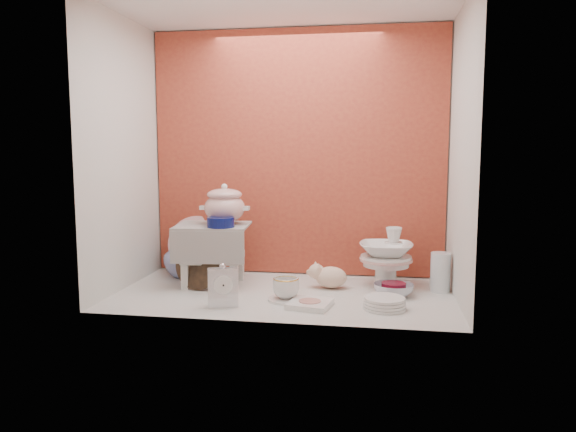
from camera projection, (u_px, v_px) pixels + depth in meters
name	position (u px, v px, depth m)	size (l,w,h in m)	color
ground	(284.00, 294.00, 2.95)	(1.80, 1.80, 0.00)	silver
niche_shell	(289.00, 121.00, 3.01)	(1.86, 1.03, 1.53)	#B1482C
step_stool	(213.00, 255.00, 3.13)	(0.41, 0.35, 0.35)	silver
soup_tureen	(225.00, 204.00, 3.12)	(0.27, 0.27, 0.23)	white
cobalt_bowl	(221.00, 222.00, 3.00)	(0.15, 0.15, 0.06)	#0A114E
floral_platter	(197.00, 244.00, 3.45)	(0.36, 0.10, 0.35)	white
blue_white_vase	(186.00, 254.00, 3.33)	(0.26, 0.26, 0.28)	silver
lacquer_tray	(199.00, 264.00, 3.02)	(0.29, 0.07, 0.29)	black
mantel_clock	(223.00, 286.00, 2.69)	(0.15, 0.05, 0.21)	silver
plush_pig	(331.00, 277.00, 3.05)	(0.22, 0.15, 0.13)	beige
teacup_saucer	(286.00, 299.00, 2.81)	(0.19, 0.19, 0.01)	white
gold_rim_teacup	(286.00, 288.00, 2.80)	(0.14, 0.14, 0.11)	white
lattice_dish	(310.00, 304.00, 2.70)	(0.20, 0.20, 0.03)	white
dinner_plate_stack	(385.00, 303.00, 2.66)	(0.21, 0.21, 0.06)	white
crystal_bowl	(394.00, 290.00, 2.90)	(0.21, 0.21, 0.07)	silver
clear_glass_vase	(440.00, 272.00, 2.98)	(0.11, 0.11, 0.22)	silver
porcelain_tower	(386.00, 257.00, 3.08)	(0.30, 0.30, 0.34)	white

